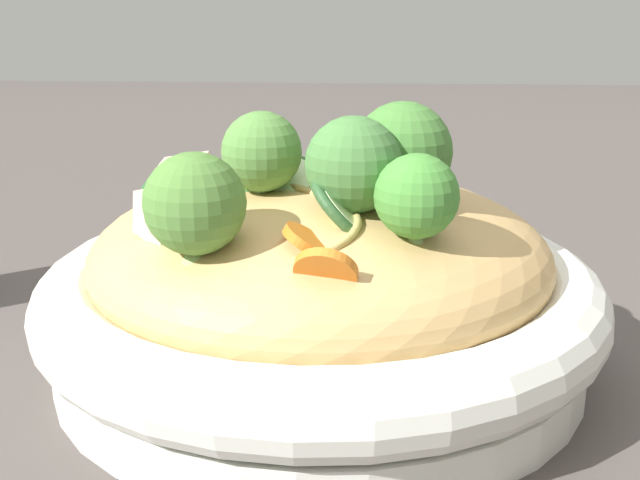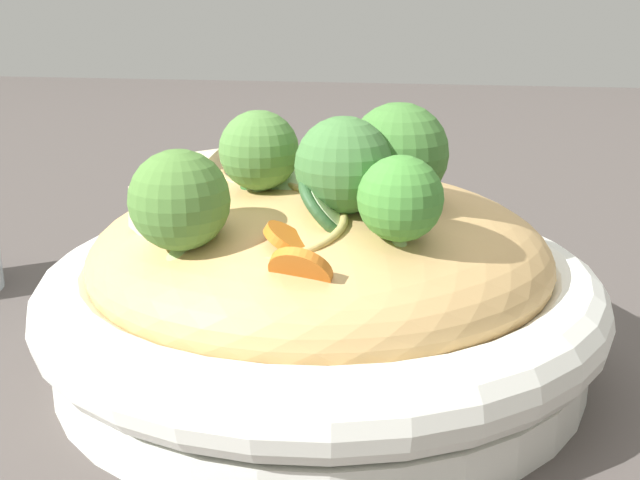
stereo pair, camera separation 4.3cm
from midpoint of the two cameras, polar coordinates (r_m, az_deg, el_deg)
ground_plane at (r=0.46m, az=-2.73°, el=-8.74°), size 3.00×3.00×0.00m
serving_bowl at (r=0.45m, az=-2.78°, el=-5.04°), size 0.31×0.31×0.06m
noodle_heap at (r=0.43m, az=-2.86°, el=-1.07°), size 0.25×0.25×0.09m
broccoli_florets at (r=0.38m, az=-2.64°, el=4.85°), size 0.15×0.12×0.07m
carrot_coins at (r=0.36m, az=-3.47°, el=0.54°), size 0.12×0.12×0.04m
zucchini_slices at (r=0.42m, az=-5.88°, el=3.80°), size 0.14×0.12×0.04m
chicken_chunks at (r=0.42m, az=-9.18°, el=3.59°), size 0.14×0.12×0.03m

